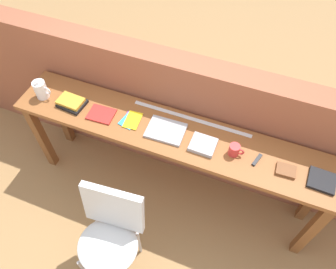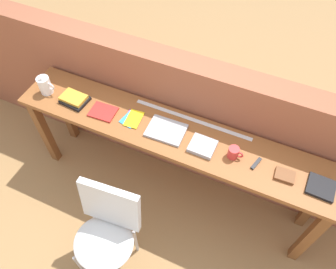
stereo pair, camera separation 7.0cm
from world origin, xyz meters
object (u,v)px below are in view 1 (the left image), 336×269
Objects in this scene: pitcher_white at (41,90)px; book_stack_leftmost at (71,102)px; book_repair_rightmost at (322,181)px; chair_white_moulded at (110,233)px; leather_journal_brown at (286,170)px; pamphlet_pile_colourful at (131,120)px; book_open_centre at (166,130)px; mug at (234,150)px; magazine_cycling at (101,114)px; multitool_folded at (257,160)px.

pitcher_white is 0.27m from book_stack_leftmost.
pitcher_white is at bearing -177.62° from book_repair_rightmost.
chair_white_moulded is 1.30m from leather_journal_brown.
pamphlet_pile_colourful is at bearing 101.33° from chair_white_moulded.
mug is (0.52, -0.01, 0.03)m from book_open_centre.
book_stack_leftmost is 0.27m from magazine_cycling.
book_stack_leftmost reaches higher than multitool_folded.
mug reaches higher than book_open_centre.
chair_white_moulded is at bearing -37.97° from pitcher_white.
book_stack_leftmost reaches higher than book_open_centre.
book_open_centre is (1.05, 0.03, -0.07)m from pitcher_white.
leather_journal_brown is at bearing 0.18° from pitcher_white.
book_stack_leftmost is at bearing 179.68° from book_open_centre.
book_open_centre is at bearing 178.88° from mug.
pitcher_white is at bearing 176.42° from magazine_cycling.
magazine_cycling is at bearing -178.39° from book_open_centre.
chair_white_moulded is at bearing -138.11° from multitool_folded.
magazine_cycling is at bearing -2.15° from book_stack_leftmost.
book_stack_leftmost is 0.79m from book_open_centre.
mug is at bearing -3.06° from book_open_centre.
pamphlet_pile_colourful is at bearing 177.96° from book_open_centre.
book_repair_rightmost reaches higher than chair_white_moulded.
multitool_folded is (0.68, -0.01, -0.00)m from book_open_centre.
book_repair_rightmost is at bearing -0.65° from leather_journal_brown.
multitool_folded is 0.20m from leather_journal_brown.
chair_white_moulded is 1.24m from pitcher_white.
leather_journal_brown is at bearing -1.94° from mug.
leather_journal_brown is at bearing -175.99° from book_repair_rightmost.
leather_journal_brown reaches higher than multitool_folded.
book_stack_leftmost is (0.26, 0.01, -0.05)m from pitcher_white.
mug reaches higher than magazine_cycling.
book_stack_leftmost is 1.67m from leather_journal_brown.
pamphlet_pile_colourful is at bearing 179.56° from multitool_folded.
pitcher_white is 1.04× the size of book_repair_rightmost.
pitcher_white is 1.67× the size of mug.
leather_journal_brown reaches higher than chair_white_moulded.
leather_journal_brown reaches higher than pamphlet_pile_colourful.
pitcher_white is 1.00× the size of pamphlet_pile_colourful.
mug reaches higher than chair_white_moulded.
multitool_folded is at bearing 0.60° from book_stack_leftmost.
book_repair_rightmost reaches higher than magazine_cycling.
book_stack_leftmost reaches higher than magazine_cycling.
mug is at bearing -178.39° from book_repair_rightmost.
chair_white_moulded is 0.84m from pamphlet_pile_colourful.
book_open_centre is 2.53× the size of mug.
book_stack_leftmost is at bearing 174.72° from magazine_cycling.
book_open_centre is at bearing 1.63° from book_stack_leftmost.
chair_white_moulded is 3.21× the size of book_open_centre.
book_stack_leftmost is 1.47m from multitool_folded.
pitcher_white is at bearing -178.69° from book_stack_leftmost.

